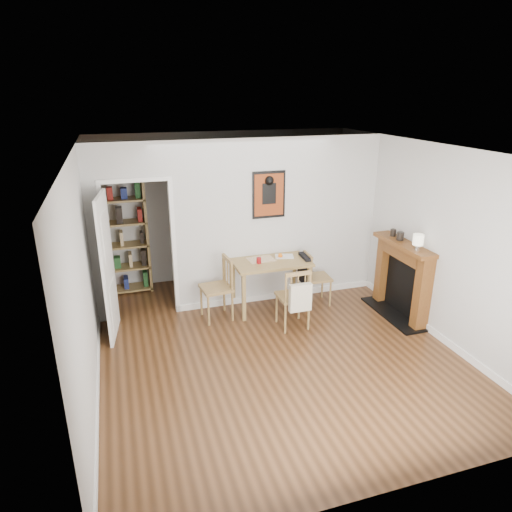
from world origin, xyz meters
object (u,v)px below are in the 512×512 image
object	(u,v)px
red_glass	(259,260)
ceramic_jar_b	(393,233)
chair_right	(316,277)
chair_front	(293,297)
ceramic_jar_a	(400,236)
chair_left	(216,289)
fireplace	(403,277)
orange_fruit	(280,256)
notebook	(284,256)
bookshelf	(121,235)
mantel_lamp	(418,241)
dining_table	(270,266)

from	to	relation	value
red_glass	ceramic_jar_b	size ratio (longest dim) A/B	0.86
chair_right	chair_front	distance (m)	0.88
red_glass	ceramic_jar_a	size ratio (longest dim) A/B	0.74
ceramic_jar_a	chair_left	bearing A→B (deg)	167.32
ceramic_jar_a	ceramic_jar_b	world-z (taller)	ceramic_jar_a
fireplace	orange_fruit	world-z (taller)	fireplace
chair_front	notebook	size ratio (longest dim) A/B	3.28
fireplace	red_glass	world-z (taller)	fireplace
bookshelf	ceramic_jar_a	size ratio (longest dim) A/B	16.30
fireplace	notebook	size ratio (longest dim) A/B	4.46
mantel_lamp	chair_front	bearing A→B (deg)	163.57
red_glass	orange_fruit	xyz separation A→B (m)	(0.39, 0.13, -0.01)
dining_table	chair_front	distance (m)	0.73
orange_fruit	mantel_lamp	distance (m)	2.03
chair_right	chair_front	bearing A→B (deg)	-136.05
dining_table	chair_right	distance (m)	0.78
chair_left	fireplace	size ratio (longest dim) A/B	0.76
dining_table	orange_fruit	world-z (taller)	orange_fruit
chair_front	orange_fruit	bearing A→B (deg)	84.31
bookshelf	notebook	distance (m)	2.71
chair_right	ceramic_jar_a	size ratio (longest dim) A/B	6.93
ceramic_jar_b	mantel_lamp	bearing A→B (deg)	-95.11
fireplace	ceramic_jar_b	xyz separation A→B (m)	(-0.02, 0.32, 0.60)
chair_front	ceramic_jar_b	xyz separation A→B (m)	(1.69, 0.20, 0.75)
red_glass	ceramic_jar_b	xyz separation A→B (m)	(2.00, -0.42, 0.37)
red_glass	dining_table	bearing A→B (deg)	18.22
orange_fruit	notebook	size ratio (longest dim) A/B	0.25
red_glass	ceramic_jar_a	bearing A→B (deg)	-17.53
chair_left	ceramic_jar_a	bearing A→B (deg)	-12.68
chair_front	chair_left	bearing A→B (deg)	149.16
ceramic_jar_b	chair_front	bearing A→B (deg)	-173.24
bookshelf	chair_left	bearing A→B (deg)	-48.84
chair_front	chair_right	bearing A→B (deg)	43.95
notebook	mantel_lamp	xyz separation A→B (m)	(1.47, -1.25, 0.50)
orange_fruit	ceramic_jar_a	distance (m)	1.81
fireplace	notebook	bearing A→B (deg)	150.17
orange_fruit	ceramic_jar_b	size ratio (longest dim) A/B	0.66
chair_front	fireplace	world-z (taller)	fireplace
chair_left	orange_fruit	distance (m)	1.13
bookshelf	mantel_lamp	bearing A→B (deg)	-32.93
bookshelf	ceramic_jar_a	world-z (taller)	bookshelf
fireplace	ceramic_jar_a	world-z (taller)	ceramic_jar_a
chair_right	notebook	world-z (taller)	chair_right
chair_left	red_glass	world-z (taller)	chair_left
chair_front	red_glass	size ratio (longest dim) A/B	9.87
ceramic_jar_a	ceramic_jar_b	size ratio (longest dim) A/B	1.16
chair_left	fireplace	bearing A→B (deg)	-14.79
fireplace	notebook	world-z (taller)	fireplace
dining_table	chair_right	xyz separation A→B (m)	(0.74, -0.08, -0.25)
chair_left	red_glass	bearing A→B (deg)	2.52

